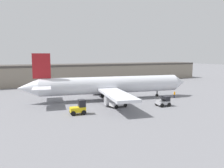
% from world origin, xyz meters
% --- Properties ---
extents(ground_plane, '(400.00, 400.00, 0.00)m').
position_xyz_m(ground_plane, '(0.00, 0.00, 0.00)').
color(ground_plane, slate).
extents(terminal_building, '(97.16, 11.82, 6.95)m').
position_xyz_m(terminal_building, '(6.78, 34.50, 3.48)').
color(terminal_building, gray).
rests_on(terminal_building, ground_plane).
extents(airplane, '(39.68, 31.87, 10.57)m').
position_xyz_m(airplane, '(-0.90, 0.16, 3.28)').
color(airplane, silver).
rests_on(airplane, ground_plane).
extents(ground_crew_worker, '(0.37, 0.37, 1.69)m').
position_xyz_m(ground_crew_worker, '(14.11, -5.25, 0.90)').
color(ground_crew_worker, '#1E2338').
rests_on(ground_crew_worker, ground_plane).
extents(baggage_tug, '(2.82, 1.96, 2.54)m').
position_xyz_m(baggage_tug, '(-10.90, -9.24, 1.13)').
color(baggage_tug, yellow).
rests_on(baggage_tug, ground_plane).
extents(belt_loader_truck, '(2.56, 2.08, 1.98)m').
position_xyz_m(belt_loader_truck, '(6.33, -10.75, 0.96)').
color(belt_loader_truck, '#B2B2B7').
rests_on(belt_loader_truck, ground_plane).
extents(pushback_tug, '(3.62, 2.49, 2.02)m').
position_xyz_m(pushback_tug, '(-2.14, -7.62, 0.95)').
color(pushback_tug, silver).
rests_on(pushback_tug, ground_plane).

